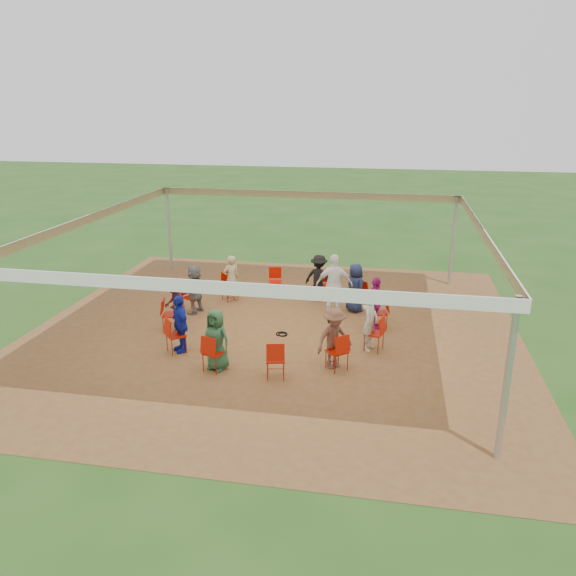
% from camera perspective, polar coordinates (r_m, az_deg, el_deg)
% --- Properties ---
extents(ground, '(80.00, 80.00, 0.00)m').
position_cam_1_polar(ground, '(15.38, -1.28, -4.21)').
color(ground, '#234816').
rests_on(ground, ground).
extents(dirt_patch, '(13.00, 13.00, 0.00)m').
position_cam_1_polar(dirt_patch, '(15.37, -1.28, -4.19)').
color(dirt_patch, brown).
rests_on(dirt_patch, ground).
extents(tent, '(10.33, 10.33, 3.00)m').
position_cam_1_polar(tent, '(14.63, -1.35, 4.40)').
color(tent, '#B2B2B7').
rests_on(tent, ground).
extents(chair_0, '(0.52, 0.50, 0.90)m').
position_cam_1_polar(chair_0, '(15.47, 9.25, -2.53)').
color(chair_0, '#AD1001').
rests_on(chair_0, ground).
extents(chair_1, '(0.61, 0.61, 0.90)m').
position_cam_1_polar(chair_1, '(16.72, 7.12, -0.82)').
color(chair_1, '#AD1001').
rests_on(chair_1, ground).
extents(chair_2, '(0.54, 0.55, 0.90)m').
position_cam_1_polar(chair_2, '(17.57, 3.31, 0.26)').
color(chair_2, '#AD1001').
rests_on(chair_2, ground).
extents(chair_3, '(0.50, 0.52, 0.90)m').
position_cam_1_polar(chair_3, '(17.88, -1.31, 0.60)').
color(chair_3, '#AD1001').
rests_on(chair_3, ground).
extents(chair_4, '(0.61, 0.61, 0.90)m').
position_cam_1_polar(chair_4, '(17.58, -5.92, 0.19)').
color(chair_4, '#AD1001').
rests_on(chair_4, ground).
extents(chair_5, '(0.55, 0.54, 0.90)m').
position_cam_1_polar(chair_5, '(16.72, -9.73, -0.94)').
color(chair_5, '#AD1001').
rests_on(chair_5, ground).
extents(chair_6, '(0.52, 0.50, 0.90)m').
position_cam_1_polar(chair_6, '(15.47, -11.84, -2.68)').
color(chair_6, '#AD1001').
rests_on(chair_6, ground).
extents(chair_7, '(0.61, 0.61, 0.90)m').
position_cam_1_polar(chair_7, '(14.12, -11.31, -4.74)').
color(chair_7, '#AD1001').
rests_on(chair_7, ground).
extents(chair_8, '(0.54, 0.55, 0.90)m').
position_cam_1_polar(chair_8, '(13.03, -7.55, -6.54)').
color(chair_8, '#AD1001').
rests_on(chair_8, ground).
extents(chair_9, '(0.50, 0.52, 0.90)m').
position_cam_1_polar(chair_9, '(12.61, -1.27, -7.26)').
color(chair_9, '#AD1001').
rests_on(chair_9, ground).
extents(chair_10, '(0.61, 0.61, 0.90)m').
position_cam_1_polar(chair_10, '(13.03, 4.99, -6.45)').
color(chair_10, '#AD1001').
rests_on(chair_10, ground).
extents(chair_11, '(0.55, 0.54, 0.90)m').
position_cam_1_polar(chair_11, '(14.11, 8.74, -4.59)').
color(chair_11, '#AD1001').
rests_on(chair_11, ground).
extents(person_seated_0, '(0.60, 0.93, 1.46)m').
position_cam_1_polar(person_seated_0, '(15.35, 8.87, -1.54)').
color(person_seated_0, '#981469').
rests_on(person_seated_0, ground).
extents(person_seated_1, '(0.77, 0.80, 1.46)m').
position_cam_1_polar(person_seated_1, '(16.55, 6.84, 0.04)').
color(person_seated_1, '#192040').
rests_on(person_seated_1, ground).
extents(person_seated_2, '(1.04, 0.74, 1.46)m').
position_cam_1_polar(person_seated_2, '(17.38, 3.15, 1.04)').
color(person_seated_2, black).
rests_on(person_seated_2, ground).
extents(person_seated_3, '(0.63, 0.61, 1.46)m').
position_cam_1_polar(person_seated_3, '(17.39, -5.78, 0.98)').
color(person_seated_3, tan).
rests_on(person_seated_3, ground).
extents(person_seated_4, '(0.90, 1.44, 1.46)m').
position_cam_1_polar(person_seated_4, '(16.56, -9.45, -0.08)').
color(person_seated_4, slate).
rests_on(person_seated_4, ground).
extents(person_seated_5, '(0.55, 0.78, 1.46)m').
position_cam_1_polar(person_seated_5, '(15.35, -11.47, -1.69)').
color(person_seated_5, '#471118').
rests_on(person_seated_5, ground).
extents(person_seated_6, '(0.90, 0.93, 1.46)m').
position_cam_1_polar(person_seated_6, '(14.04, -10.93, -3.58)').
color(person_seated_6, '#14219C').
rests_on(person_seated_6, ground).
extents(person_seated_7, '(0.80, 0.60, 1.46)m').
position_cam_1_polar(person_seated_7, '(13.00, -7.29, -5.21)').
color(person_seated_7, '#264E30').
rests_on(person_seated_7, ground).
extents(person_seated_8, '(1.01, 0.98, 1.46)m').
position_cam_1_polar(person_seated_8, '(13.00, 4.72, -5.13)').
color(person_seated_8, brown).
rests_on(person_seated_8, ground).
extents(person_seated_9, '(0.50, 0.61, 1.46)m').
position_cam_1_polar(person_seated_9, '(14.04, 8.34, -3.44)').
color(person_seated_9, '#AEAD9A').
rests_on(person_seated_9, ground).
extents(standing_person, '(1.11, 0.65, 1.80)m').
position_cam_1_polar(standing_person, '(16.21, 4.73, 0.34)').
color(standing_person, white).
rests_on(standing_person, ground).
extents(cable_coil, '(0.40, 0.40, 0.03)m').
position_cam_1_polar(cable_coil, '(15.01, -0.61, -4.71)').
color(cable_coil, black).
rests_on(cable_coil, ground).
extents(laptop, '(0.30, 0.34, 0.21)m').
position_cam_1_polar(laptop, '(15.34, 8.25, -1.74)').
color(laptop, '#B7B7BC').
rests_on(laptop, ground).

